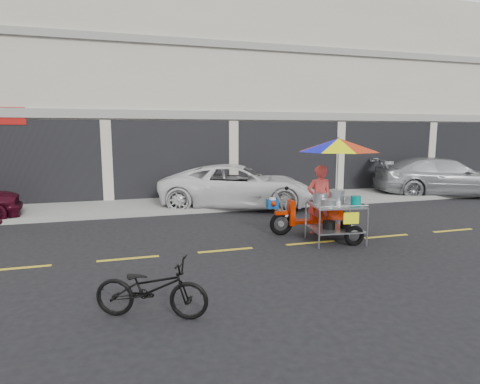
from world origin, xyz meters
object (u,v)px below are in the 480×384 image
object	(u,v)px
silver_pickup	(442,177)
near_bicycle	(151,288)
food_vendor_rig	(330,175)
white_pickup	(238,186)

from	to	relation	value
silver_pickup	near_bicycle	world-z (taller)	silver_pickup
silver_pickup	near_bicycle	bearing A→B (deg)	140.03
silver_pickup	food_vendor_rig	world-z (taller)	food_vendor_rig
silver_pickup	near_bicycle	size ratio (longest dim) A/B	3.31
white_pickup	near_bicycle	xyz separation A→B (m)	(-3.40, -7.42, -0.30)
silver_pickup	white_pickup	bearing A→B (deg)	107.77
white_pickup	food_vendor_rig	bearing A→B (deg)	-149.25
white_pickup	near_bicycle	size ratio (longest dim) A/B	3.29
white_pickup	silver_pickup	xyz separation A→B (m)	(8.35, 0.00, 0.04)
near_bicycle	silver_pickup	bearing A→B (deg)	-34.98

